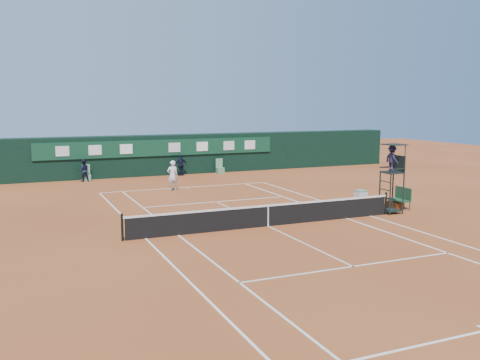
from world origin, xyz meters
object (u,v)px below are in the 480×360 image
Objects in this scene: umpire_chair at (392,164)px; player_bench at (401,197)px; tennis_net at (268,215)px; cooler at (361,196)px; player at (173,176)px.

umpire_chair is 2.38m from player_bench.
cooler is (7.30, 3.27, -0.18)m from tennis_net.
umpire_chair reaches higher than tennis_net.
player_bench is (1.26, 0.77, -1.86)m from umpire_chair.
umpire_chair reaches higher than cooler.
player_bench is at bearing 31.42° from umpire_chair.
umpire_chair is 1.81× the size of player.
player_bench is 1.86× the size of cooler.
tennis_net reaches higher than cooler.
umpire_chair is 3.81m from cooler.
tennis_net is 3.77× the size of umpire_chair.
player is (-9.25, 10.06, 0.35)m from player_bench.
player is at bearing 132.60° from player_bench.
cooler is at bearing 108.63° from player_bench.
cooler is (0.47, 3.12, -2.13)m from umpire_chair.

